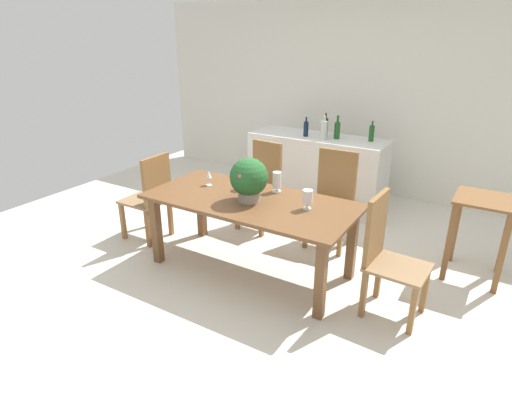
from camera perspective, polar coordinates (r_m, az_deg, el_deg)
The scene contains 19 objects.
ground_plane at distance 4.47m, azimuth 0.75°, elevation -7.29°, with size 7.04×7.04×0.00m, color silver.
back_wall at distance 6.33m, azimuth 13.30°, elevation 13.52°, with size 6.40×0.10×2.60m, color silver.
dining_table at distance 4.02m, azimuth -0.72°, elevation -0.59°, with size 1.98×0.93×0.74m.
chair_far_right at distance 4.67m, azimuth 10.22°, elevation 1.42°, with size 0.47×0.42×1.04m.
chair_head_end at distance 4.82m, azimuth -13.74°, elevation 1.38°, with size 0.46×0.43×0.98m.
chair_foot_end at distance 3.62m, azimuth 16.84°, elevation -5.98°, with size 0.49×0.45×1.02m.
chair_far_left at distance 5.04m, azimuth 0.89°, elevation 3.11°, with size 0.45×0.44×1.01m.
flower_centerpiece at distance 3.88m, azimuth -0.94°, elevation 3.52°, with size 0.35×0.35×0.41m.
crystal_vase_left at distance 3.75m, azimuth 6.84°, elevation 1.00°, with size 0.09×0.09×0.18m.
crystal_vase_center_near at distance 4.23m, azimuth -1.14°, elevation 3.79°, with size 0.11×0.11×0.20m.
crystal_vase_right at distance 4.14m, azimuth 2.80°, elevation 3.23°, with size 0.09×0.09×0.20m.
wine_glass at distance 4.34m, azimuth -6.30°, elevation 3.99°, with size 0.06×0.06×0.16m.
kitchen_counter at distance 5.75m, azimuth 7.99°, elevation 4.48°, with size 1.77×0.59×0.93m, color silver.
wine_bottle_green at distance 5.61m, azimuth 9.17°, elevation 10.17°, with size 0.06×0.06×0.30m.
wine_bottle_dark at distance 5.48m, azimuth 15.06°, elevation 9.19°, with size 0.06×0.06×0.25m.
wine_bottle_clear at distance 5.44m, azimuth 8.98°, elevation 9.79°, with size 0.08×0.08×0.29m.
wine_bottle_amber at distance 5.59m, azimuth 6.64°, elevation 10.01°, with size 0.06×0.06×0.25m.
wine_bottle_tall at distance 5.51m, azimuth 10.70°, elevation 9.75°, with size 0.07×0.07×0.29m.
side_table at distance 4.45m, azimuth 27.70°, elevation -1.97°, with size 0.51×0.50×0.80m.
Camera 1 is at (1.98, -3.34, 2.21)m, focal length 30.19 mm.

